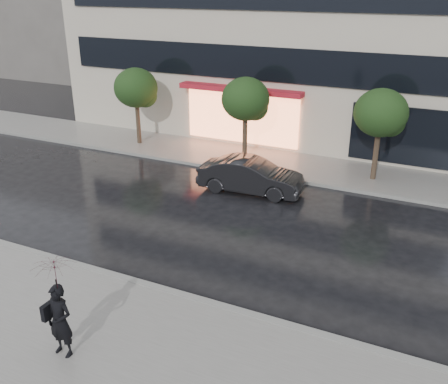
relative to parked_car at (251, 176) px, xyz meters
The scene contains 11 objects.
ground 6.81m from the parked_car, 79.00° to the right, with size 120.00×120.00×0.00m, color black.
sidewalk_near 10.01m from the parked_car, 82.56° to the right, with size 60.00×4.50×0.12m, color slate.
sidewalk_far 3.88m from the parked_car, 70.24° to the left, with size 60.00×3.50×0.12m, color slate.
curb_near 7.78m from the parked_car, 80.41° to the right, with size 60.00×0.25×0.14m, color gray.
curb_far 2.34m from the parked_car, 55.04° to the left, with size 60.00×0.25×0.14m, color gray.
bg_building_left 33.40m from the parked_car, 144.08° to the left, with size 14.00×10.00×12.00m, color #59544F.
tree_far_west 8.65m from the parked_car, 156.16° to the left, with size 2.20×2.20×3.99m.
tree_mid_west 4.37m from the parked_car, 115.98° to the left, with size 2.20×2.20×3.99m.
tree_mid_east 5.94m from the parked_car, 37.82° to the left, with size 2.20×2.20×3.99m.
parked_car is the anchor object (origin of this frame).
pedestrian_with_umbrella 10.86m from the parked_car, 90.16° to the right, with size 0.96×0.97×2.46m.
Camera 1 is at (5.81, -10.75, 7.94)m, focal length 40.00 mm.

